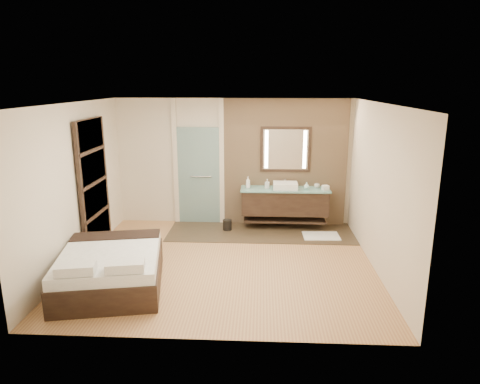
# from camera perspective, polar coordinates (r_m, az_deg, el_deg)

# --- Properties ---
(floor) EXTENTS (5.00, 5.00, 0.00)m
(floor) POSITION_cam_1_polar(r_m,az_deg,el_deg) (7.44, -1.98, -9.49)
(floor) COLOR #A16743
(floor) RESTS_ON ground
(tile_strip) EXTENTS (3.80, 1.30, 0.01)m
(tile_strip) POSITION_cam_1_polar(r_m,az_deg,el_deg) (8.90, 2.77, -5.35)
(tile_strip) COLOR #392B1F
(tile_strip) RESTS_ON floor
(stone_wall) EXTENTS (2.60, 0.08, 2.70)m
(stone_wall) POSITION_cam_1_polar(r_m,az_deg,el_deg) (9.15, 6.03, 3.86)
(stone_wall) COLOR tan
(stone_wall) RESTS_ON floor
(vanity) EXTENTS (1.85, 0.55, 0.88)m
(vanity) POSITION_cam_1_polar(r_m,az_deg,el_deg) (9.04, 5.99, -1.28)
(vanity) COLOR black
(vanity) RESTS_ON stone_wall
(mirror_unit) EXTENTS (1.06, 0.04, 0.96)m
(mirror_unit) POSITION_cam_1_polar(r_m,az_deg,el_deg) (9.05, 6.09, 5.67)
(mirror_unit) COLOR black
(mirror_unit) RESTS_ON stone_wall
(frosted_door) EXTENTS (1.10, 0.12, 2.70)m
(frosted_door) POSITION_cam_1_polar(r_m,az_deg,el_deg) (9.27, -5.51, 2.71)
(frosted_door) COLOR #AAD7D4
(frosted_door) RESTS_ON floor
(shoji_partition) EXTENTS (0.06, 1.20, 2.40)m
(shoji_partition) POSITION_cam_1_polar(r_m,az_deg,el_deg) (8.17, -18.88, 0.88)
(shoji_partition) COLOR black
(shoji_partition) RESTS_ON floor
(bed) EXTENTS (1.78, 2.06, 0.70)m
(bed) POSITION_cam_1_polar(r_m,az_deg,el_deg) (6.83, -16.83, -9.75)
(bed) COLOR black
(bed) RESTS_ON floor
(bath_mat) EXTENTS (0.73, 0.52, 0.02)m
(bath_mat) POSITION_cam_1_polar(r_m,az_deg,el_deg) (8.79, 10.76, -5.79)
(bath_mat) COLOR white
(bath_mat) RESTS_ON floor
(waste_bin) EXTENTS (0.19, 0.19, 0.23)m
(waste_bin) POSITION_cam_1_polar(r_m,az_deg,el_deg) (8.98, -1.71, -4.43)
(waste_bin) COLOR black
(waste_bin) RESTS_ON floor
(tissue_box) EXTENTS (0.15, 0.15, 0.10)m
(tissue_box) POSITION_cam_1_polar(r_m,az_deg,el_deg) (8.95, 11.33, 0.56)
(tissue_box) COLOR silver
(tissue_box) RESTS_ON vanity
(soap_bottle_a) EXTENTS (0.12, 0.12, 0.24)m
(soap_bottle_a) POSITION_cam_1_polar(r_m,az_deg,el_deg) (8.94, 1.08, 1.30)
(soap_bottle_a) COLOR white
(soap_bottle_a) RESTS_ON vanity
(soap_bottle_b) EXTENTS (0.10, 0.10, 0.19)m
(soap_bottle_b) POSITION_cam_1_polar(r_m,az_deg,el_deg) (8.95, 3.64, 1.12)
(soap_bottle_b) COLOR #B2B2B2
(soap_bottle_b) RESTS_ON vanity
(soap_bottle_c) EXTENTS (0.12, 0.12, 0.14)m
(soap_bottle_c) POSITION_cam_1_polar(r_m,az_deg,el_deg) (8.97, 8.86, 0.85)
(soap_bottle_c) COLOR #BEEFEA
(soap_bottle_c) RESTS_ON vanity
(cup) EXTENTS (0.12, 0.12, 0.09)m
(cup) POSITION_cam_1_polar(r_m,az_deg,el_deg) (9.11, 10.22, 0.81)
(cup) COLOR silver
(cup) RESTS_ON vanity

